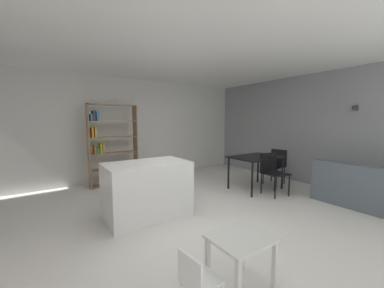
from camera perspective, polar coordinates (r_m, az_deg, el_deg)
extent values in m
plane|color=silver|center=(3.84, -0.59, -18.49)|extent=(10.06, 10.06, 0.00)
cube|color=white|center=(3.68, -0.65, 24.37)|extent=(7.31, 6.33, 0.06)
cube|color=silver|center=(6.35, -16.56, 3.68)|extent=(7.31, 0.06, 2.72)
cube|color=gray|center=(6.28, 28.13, 3.19)|extent=(0.06, 6.33, 2.72)
cube|color=white|center=(3.84, -11.27, -11.31)|extent=(1.33, 0.80, 0.91)
cube|color=#997551|center=(5.74, -24.84, -0.56)|extent=(0.02, 0.30, 1.98)
cube|color=#997551|center=(6.02, -14.21, 0.10)|extent=(0.02, 0.30, 1.98)
cube|color=#997551|center=(5.84, -19.74, 9.37)|extent=(1.15, 0.30, 0.02)
cube|color=#997551|center=(6.04, -19.07, -9.50)|extent=(1.15, 0.30, 0.02)
cube|color=#997551|center=(5.94, -19.20, -5.80)|extent=(1.11, 0.30, 0.02)
cube|color=#997551|center=(5.88, -19.33, -2.10)|extent=(1.11, 0.30, 0.02)
cube|color=#997551|center=(5.84, -19.46, 1.66)|extent=(1.11, 0.30, 0.02)
cube|color=#997551|center=(5.82, -19.60, 5.46)|extent=(1.11, 0.30, 0.02)
cube|color=orange|center=(5.77, -23.57, -1.31)|extent=(0.04, 0.24, 0.20)
cube|color=#338E4C|center=(5.78, -22.99, -1.53)|extent=(0.05, 0.24, 0.15)
cube|color=gold|center=(5.79, -22.33, -0.99)|extent=(0.04, 0.24, 0.25)
cube|color=gold|center=(5.80, -21.79, -0.98)|extent=(0.04, 0.24, 0.24)
cube|color=orange|center=(5.73, -24.17, 2.68)|extent=(0.05, 0.24, 0.23)
cube|color=gold|center=(5.74, -23.53, 2.72)|extent=(0.04, 0.24, 0.24)
cube|color=#2D6BAD|center=(5.72, -24.41, 6.17)|extent=(0.05, 0.24, 0.16)
cube|color=#38383D|center=(5.73, -23.80, 6.61)|extent=(0.05, 0.24, 0.24)
cube|color=#2D6BAD|center=(5.75, -23.08, 6.63)|extent=(0.06, 0.24, 0.24)
cube|color=silver|center=(2.30, 12.44, -22.29)|extent=(0.56, 0.48, 0.02)
cube|color=silver|center=(2.18, 11.62, -32.21)|extent=(0.04, 0.04, 0.50)
cube|color=silver|center=(2.49, 20.30, -27.12)|extent=(0.04, 0.04, 0.50)
cube|color=silver|center=(2.41, 3.99, -27.82)|extent=(0.04, 0.04, 0.50)
cube|color=silver|center=(2.69, 12.78, -24.06)|extent=(0.04, 0.04, 0.50)
cube|color=white|center=(2.16, 2.53, -31.34)|extent=(0.31, 0.31, 0.02)
cube|color=white|center=(2.01, -0.60, -29.67)|extent=(0.05, 0.29, 0.26)
cube|color=white|center=(2.38, 2.71, -31.71)|extent=(0.03, 0.03, 0.27)
cube|color=black|center=(5.38, 15.97, -3.19)|extent=(1.16, 0.82, 0.03)
cylinder|color=black|center=(4.85, 15.08, -8.81)|extent=(0.04, 0.04, 0.74)
cylinder|color=black|center=(5.66, 22.01, -6.91)|extent=(0.04, 0.04, 0.74)
cylinder|color=black|center=(5.31, 9.28, -7.37)|extent=(0.04, 0.04, 0.74)
cylinder|color=black|center=(6.06, 16.46, -5.87)|extent=(0.04, 0.04, 0.74)
cube|color=black|center=(5.12, 20.48, -7.06)|extent=(0.52, 0.51, 0.03)
cube|color=black|center=(5.22, 18.88, -4.37)|extent=(0.45, 0.10, 0.40)
cylinder|color=black|center=(4.91, 20.44, -10.51)|extent=(0.03, 0.03, 0.46)
cylinder|color=black|center=(5.19, 23.50, -9.72)|extent=(0.03, 0.03, 0.46)
cylinder|color=black|center=(5.17, 17.25, -9.55)|extent=(0.03, 0.03, 0.46)
cylinder|color=black|center=(5.44, 20.32, -8.88)|extent=(0.03, 0.03, 0.46)
cube|color=black|center=(5.98, 20.20, -5.37)|extent=(0.50, 0.46, 0.03)
cube|color=black|center=(6.13, 21.23, -3.14)|extent=(0.08, 0.41, 0.40)
cylinder|color=black|center=(5.95, 17.70, -7.62)|extent=(0.03, 0.03, 0.44)
cylinder|color=black|center=(5.78, 20.69, -8.12)|extent=(0.03, 0.03, 0.44)
cylinder|color=black|center=(6.28, 19.59, -6.97)|extent=(0.03, 0.03, 0.44)
cylinder|color=black|center=(6.12, 22.47, -7.41)|extent=(0.03, 0.03, 0.44)
cube|color=slate|center=(5.32, 38.68, -10.59)|extent=(0.82, 1.76, 0.38)
cube|color=slate|center=(4.93, 37.88, -6.96)|extent=(0.18, 1.76, 0.42)
cube|color=slate|center=(5.56, 30.96, -6.34)|extent=(0.62, 0.14, 0.20)
cube|color=#333338|center=(5.83, 36.17, 7.41)|extent=(0.09, 0.09, 0.09)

